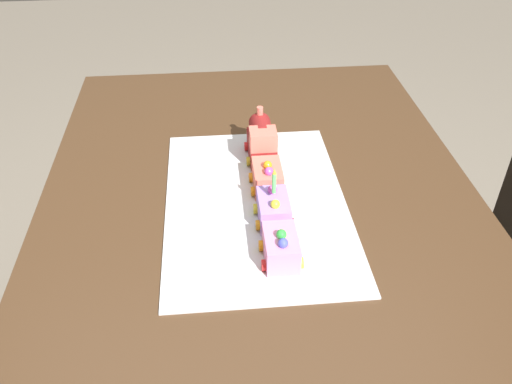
{
  "coord_description": "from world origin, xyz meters",
  "views": [
    {
      "loc": [
        0.95,
        -0.1,
        1.48
      ],
      "look_at": [
        0.02,
        -0.01,
        0.77
      ],
      "focal_mm": 37.53,
      "sensor_mm": 36.0,
      "label": 1
    }
  ],
  "objects_px": {
    "cake_car_flatbed_bubblegum": "(281,248)",
    "cake_car_caboose_lavender": "(274,209)",
    "cake_locomotive": "(262,141)",
    "birthday_candle": "(274,181)",
    "dining_table": "(261,235)",
    "cake_car_hopper_coral": "(267,177)"
  },
  "relations": [
    {
      "from": "cake_car_hopper_coral",
      "to": "cake_car_flatbed_bubblegum",
      "type": "height_order",
      "value": "same"
    },
    {
      "from": "cake_car_caboose_lavender",
      "to": "birthday_candle",
      "type": "distance_m",
      "value": 0.07
    },
    {
      "from": "birthday_candle",
      "to": "cake_locomotive",
      "type": "bearing_deg",
      "value": 180.0
    },
    {
      "from": "birthday_candle",
      "to": "cake_car_hopper_coral",
      "type": "bearing_deg",
      "value": 180.0
    },
    {
      "from": "dining_table",
      "to": "cake_car_flatbed_bubblegum",
      "type": "distance_m",
      "value": 0.24
    },
    {
      "from": "cake_car_flatbed_bubblegum",
      "to": "cake_locomotive",
      "type": "bearing_deg",
      "value": -180.0
    },
    {
      "from": "cake_locomotive",
      "to": "cake_car_caboose_lavender",
      "type": "height_order",
      "value": "cake_locomotive"
    },
    {
      "from": "cake_car_flatbed_bubblegum",
      "to": "birthday_candle",
      "type": "height_order",
      "value": "birthday_candle"
    },
    {
      "from": "cake_car_caboose_lavender",
      "to": "cake_car_flatbed_bubblegum",
      "type": "bearing_deg",
      "value": 0.0
    },
    {
      "from": "cake_locomotive",
      "to": "birthday_candle",
      "type": "xyz_separation_m",
      "value": [
        0.25,
        0.0,
        0.05
      ]
    },
    {
      "from": "dining_table",
      "to": "birthday_candle",
      "type": "xyz_separation_m",
      "value": [
        0.08,
        0.02,
        0.21
      ]
    },
    {
      "from": "dining_table",
      "to": "birthday_candle",
      "type": "bearing_deg",
      "value": 12.94
    },
    {
      "from": "cake_car_hopper_coral",
      "to": "birthday_candle",
      "type": "distance_m",
      "value": 0.14
    },
    {
      "from": "cake_car_caboose_lavender",
      "to": "birthday_candle",
      "type": "xyz_separation_m",
      "value": [
        -0.0,
        -0.0,
        0.07
      ]
    },
    {
      "from": "dining_table",
      "to": "cake_car_caboose_lavender",
      "type": "distance_m",
      "value": 0.16
    },
    {
      "from": "birthday_candle",
      "to": "dining_table",
      "type": "bearing_deg",
      "value": -167.06
    },
    {
      "from": "cake_locomotive",
      "to": "cake_car_hopper_coral",
      "type": "xyz_separation_m",
      "value": [
        0.13,
        0.0,
        -0.02
      ]
    },
    {
      "from": "cake_car_flatbed_bubblegum",
      "to": "cake_car_caboose_lavender",
      "type": "bearing_deg",
      "value": 180.0
    },
    {
      "from": "dining_table",
      "to": "cake_car_hopper_coral",
      "type": "xyz_separation_m",
      "value": [
        -0.04,
        0.02,
        0.14
      ]
    },
    {
      "from": "cake_locomotive",
      "to": "cake_car_flatbed_bubblegum",
      "type": "xyz_separation_m",
      "value": [
        0.37,
        0.0,
        -0.02
      ]
    },
    {
      "from": "cake_car_hopper_coral",
      "to": "cake_car_caboose_lavender",
      "type": "xyz_separation_m",
      "value": [
        0.12,
        0.0,
        0.0
      ]
    },
    {
      "from": "dining_table",
      "to": "cake_car_flatbed_bubblegum",
      "type": "relative_size",
      "value": 14.0
    }
  ]
}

